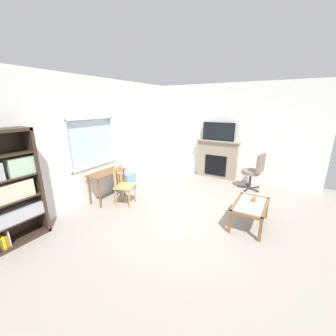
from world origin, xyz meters
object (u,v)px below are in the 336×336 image
wooden_chair (124,185)px  sippy_cup (254,199)px  coffee_table (250,207)px  fireplace (217,159)px  office_chair (255,170)px  plastic_drawer_unit (126,181)px  tv (218,132)px  desk_under_window (107,177)px  bookshelf (7,192)px

wooden_chair → sippy_cup: 2.73m
coffee_table → sippy_cup: (0.14, -0.03, 0.11)m
fireplace → office_chair: 1.27m
wooden_chair → coffee_table: (0.55, -2.62, -0.09)m
plastic_drawer_unit → office_chair: 3.42m
tv → office_chair: bearing=-111.0°
desk_under_window → plastic_drawer_unit: (0.71, 0.05, -0.34)m
bookshelf → office_chair: size_ratio=1.86×
tv → office_chair: 1.54m
bookshelf → sippy_cup: bearing=-51.2°
wooden_chair → plastic_drawer_unit: bearing=38.2°
tv → coffee_table: (-2.33, -1.42, -1.07)m
wooden_chair → plastic_drawer_unit: 0.94m
fireplace → coffee_table: bearing=-148.8°
coffee_table → bookshelf: bearing=127.5°
coffee_table → sippy_cup: bearing=-11.6°
bookshelf → sippy_cup: bookshelf is taller
coffee_table → desk_under_window: bearing=99.9°
wooden_chair → plastic_drawer_unit: size_ratio=1.93×
desk_under_window → office_chair: bearing=-50.0°
desk_under_window → coffee_table: desk_under_window is taller
bookshelf → coffee_table: 4.12m
fireplace → desk_under_window: bearing=149.4°
office_chair → sippy_cup: office_chair is taller
plastic_drawer_unit → office_chair: (1.71, -2.94, 0.32)m
fireplace → office_chair: (-0.47, -1.18, -0.03)m
bookshelf → tv: bearing=-20.7°
wooden_chair → office_chair: office_chair is taller
fireplace → coffee_table: fireplace is taller
bookshelf → office_chair: bookshelf is taller
bookshelf → plastic_drawer_unit: 2.74m
tv → coffee_table: 2.94m
fireplace → office_chair: fireplace is taller
tv → coffee_table: bearing=-148.6°
fireplace → tv: tv is taller
bookshelf → wooden_chair: (1.94, -0.62, -0.43)m
plastic_drawer_unit → tv: tv is taller
office_chair → sippy_cup: 1.76m
bookshelf → tv: bookshelf is taller
tv → bookshelf: bearing=159.3°
office_chair → coffee_table: size_ratio=1.07×
office_chair → coffee_table: 1.90m
bookshelf → sippy_cup: size_ratio=20.71×
tv → office_chair: tv is taller
bookshelf → plastic_drawer_unit: bookshelf is taller
plastic_drawer_unit → office_chair: bearing=-59.8°
plastic_drawer_unit → sippy_cup: 3.22m
plastic_drawer_unit → bookshelf: bearing=178.7°
desk_under_window → tv: size_ratio=0.95×
bookshelf → tv: size_ratio=1.97×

